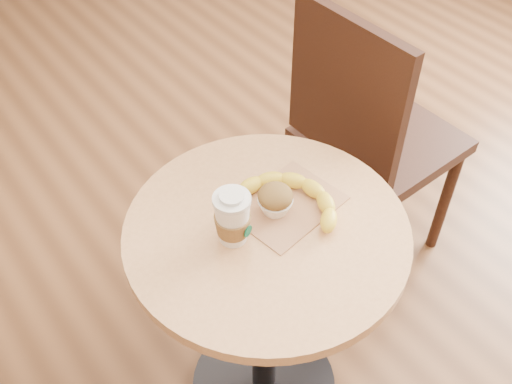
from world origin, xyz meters
The scene contains 6 objects.
cafe_table centered at (0.12, -0.09, 0.51)m, with size 0.64×0.64×0.75m.
chair_right centered at (0.71, 0.15, 0.55)m, with size 0.45×0.45×0.99m.
kraft_bag centered at (0.20, -0.07, 0.75)m, with size 0.24×0.18×0.00m, color #AB7752.
coffee_cup centered at (0.04, -0.07, 0.81)m, with size 0.08×0.08×0.14m.
muffin centered at (0.16, -0.07, 0.79)m, with size 0.08×0.08×0.07m.
banana centered at (0.21, -0.08, 0.77)m, with size 0.18×0.26×0.04m, color yellow, non-canonical shape.
Camera 1 is at (-0.43, -0.78, 1.76)m, focal length 42.00 mm.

